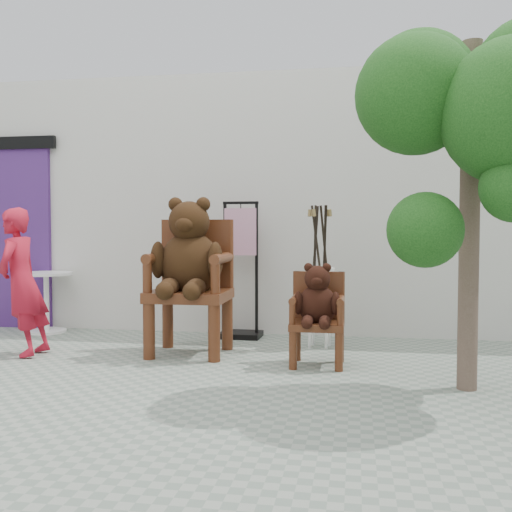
% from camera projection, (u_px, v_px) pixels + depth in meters
% --- Properties ---
extents(ground_plane, '(60.00, 60.00, 0.00)m').
position_uv_depth(ground_plane, '(179.00, 395.00, 4.37)').
color(ground_plane, gray).
rests_on(ground_plane, ground).
extents(back_wall, '(9.00, 1.00, 3.00)m').
position_uv_depth(back_wall, '(252.00, 205.00, 7.35)').
color(back_wall, silver).
rests_on(back_wall, ground).
extents(doorway, '(1.40, 0.11, 2.33)m').
position_uv_depth(doorway, '(5.00, 233.00, 7.35)').
color(doorway, '#482268').
rests_on(doorway, ground).
extents(chair_big, '(0.75, 0.80, 1.52)m').
position_uv_depth(chair_big, '(190.00, 264.00, 5.78)').
color(chair_big, '#411E0E').
rests_on(chair_big, ground).
extents(chair_small, '(0.47, 0.49, 0.91)m').
position_uv_depth(chair_small, '(317.00, 306.00, 5.30)').
color(chair_small, '#411E0E').
rests_on(chair_small, ground).
extents(person, '(0.34, 0.52, 1.41)m').
position_uv_depth(person, '(22.00, 282.00, 5.71)').
color(person, '#AD1529').
rests_on(person, ground).
extents(cafe_table, '(0.60, 0.60, 0.70)m').
position_uv_depth(cafe_table, '(46.00, 295.00, 6.98)').
color(cafe_table, white).
rests_on(cafe_table, ground).
extents(display_stand, '(0.46, 0.37, 1.51)m').
position_uv_depth(display_stand, '(241.00, 285.00, 6.65)').
color(display_stand, black).
rests_on(display_stand, ground).
extents(stool_bucket, '(0.32, 0.32, 1.45)m').
position_uv_depth(stool_bucket, '(320.00, 285.00, 6.11)').
color(stool_bucket, white).
rests_on(stool_bucket, ground).
extents(tree, '(1.71, 1.47, 2.70)m').
position_uv_depth(tree, '(490.00, 107.00, 4.23)').
color(tree, '#4A382C').
rests_on(tree, ground).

